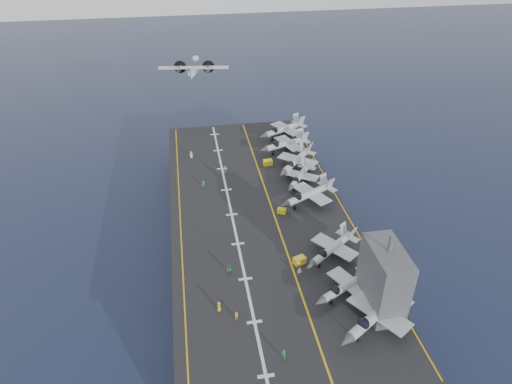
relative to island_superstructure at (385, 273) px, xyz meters
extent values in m
plane|color=#142135|center=(-15.00, 30.00, -17.90)|extent=(500.00, 500.00, 0.00)
cube|color=#56595E|center=(-15.00, 30.00, -12.90)|extent=(36.00, 90.00, 10.00)
cube|color=black|center=(-15.00, 30.00, -7.70)|extent=(38.00, 92.00, 0.40)
cube|color=gold|center=(-12.00, 30.00, -7.48)|extent=(0.35, 90.00, 0.02)
cube|color=silver|center=(-21.00, 30.00, -7.48)|extent=(0.50, 90.00, 0.02)
cube|color=gold|center=(-32.00, 30.00, -7.48)|extent=(0.25, 90.00, 0.02)
cube|color=gold|center=(3.50, 30.00, -7.48)|extent=(0.25, 90.00, 0.02)
imported|color=gold|center=(-26.37, 3.36, -6.53)|extent=(1.20, 1.39, 1.94)
imported|color=#E9BA08|center=(-23.77, 1.09, -6.69)|extent=(1.14, 0.93, 1.63)
imported|color=green|center=(-23.67, 11.75, -6.47)|extent=(1.48, 1.39, 2.05)
imported|color=#228C32|center=(-26.18, 42.03, -6.65)|extent=(1.06, 0.74, 1.70)
imported|color=silver|center=(-20.38, 48.27, -6.67)|extent=(1.00, 1.17, 1.65)
imported|color=silver|center=(-28.30, 57.04, -6.58)|extent=(1.25, 0.98, 1.84)
imported|color=#208037|center=(-17.93, -7.64, -6.53)|extent=(1.40, 1.27, 1.95)
imported|color=silver|center=(-11.26, 9.23, -6.61)|extent=(1.26, 1.26, 1.78)
camera|label=1|loc=(-29.13, -49.50, 50.13)|focal=32.00mm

